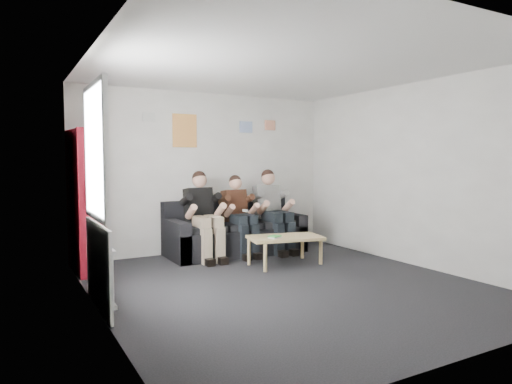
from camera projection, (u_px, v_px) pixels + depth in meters
room_shell at (286, 177)px, 5.64m from camera, size 5.00×5.00×5.00m
sofa at (235, 234)px, 7.66m from camera, size 2.29×0.94×0.88m
bookshelf at (86, 201)px, 6.33m from camera, size 0.30×0.89×1.98m
coffee_table at (285, 240)px, 6.80m from camera, size 1.07×0.59×0.43m
game_cases at (275, 237)px, 6.66m from camera, size 0.20×0.16×0.03m
person_left at (204, 216)px, 7.15m from camera, size 0.42×0.91×1.39m
person_middle at (240, 215)px, 7.46m from camera, size 0.39×0.83×1.31m
person_right at (274, 211)px, 7.77m from camera, size 0.43×0.92×1.40m
radiator at (106, 274)px, 4.84m from camera, size 0.10×0.64×0.60m
window at (97, 211)px, 4.76m from camera, size 0.05×1.30×2.36m
poster_large at (185, 131)px, 7.56m from camera, size 0.42×0.01×0.55m
poster_blue at (246, 127)px, 8.12m from camera, size 0.25×0.01×0.20m
poster_pink at (270, 125)px, 8.36m from camera, size 0.22×0.01×0.18m
poster_sign at (149, 117)px, 7.26m from camera, size 0.20×0.01×0.14m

